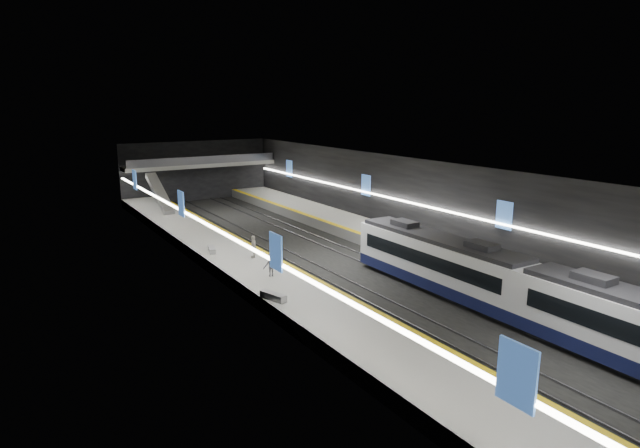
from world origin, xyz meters
TOP-DOWN VIEW (x-y plane):
  - ground at (0.00, 0.00)m, footprint 70.00×70.00m
  - ceiling at (0.00, 0.00)m, footprint 20.00×70.00m
  - wall_left at (-10.00, 0.00)m, footprint 0.04×70.00m
  - wall_right at (10.00, 0.00)m, footprint 0.04×70.00m
  - wall_back at (0.00, 35.00)m, footprint 20.00×0.04m
  - platform_left at (-7.50, 0.00)m, footprint 5.00×70.00m
  - tile_surface_left at (-7.50, 0.00)m, footprint 5.00×70.00m
  - tactile_strip_left at (-5.30, 0.00)m, footprint 0.60×70.00m
  - platform_right at (7.50, 0.00)m, footprint 5.00×70.00m
  - tile_surface_right at (7.50, 0.00)m, footprint 5.00×70.00m
  - tactile_strip_right at (5.30, 0.00)m, footprint 0.60×70.00m
  - rails at (-0.00, 0.00)m, footprint 6.52×70.00m
  - train at (2.50, -16.20)m, footprint 2.69×30.04m
  - ad_posters at (-0.00, 1.00)m, footprint 19.94×53.50m
  - cove_light_left at (-9.80, 0.00)m, footprint 0.25×68.60m
  - cove_light_right at (9.80, 0.00)m, footprint 0.25×68.60m
  - mezzanine_bridge at (0.00, 32.93)m, footprint 20.00×3.00m
  - escalator at (-7.50, 26.00)m, footprint 1.20×7.50m
  - bench_left_near at (-9.50, -6.69)m, footprint 1.08×1.99m
  - bench_left_far at (-8.88, 5.76)m, footprint 0.87×1.77m
  - bench_right_near at (9.50, -16.13)m, footprint 0.72×1.86m
  - bench_right_far at (9.50, 5.96)m, footprint 0.72×1.88m
  - passenger_right_a at (6.04, -14.03)m, footprint 0.39×0.58m
  - passenger_right_b at (6.35, -7.88)m, footprint 1.17×1.12m
  - passenger_left_a at (-6.61, 2.48)m, footprint 0.74×1.13m
  - passenger_left_b at (-7.54, -2.47)m, footprint 1.22×0.90m

SIDE VIEW (x-z plane):
  - ground at x=0.00m, z-range 0.00..0.00m
  - rails at x=0.00m, z-range 0.00..0.12m
  - platform_left at x=-7.50m, z-range 0.00..1.00m
  - platform_right at x=7.50m, z-range 0.00..1.00m
  - tile_surface_left at x=-7.50m, z-range 1.00..1.02m
  - tile_surface_right at x=7.50m, z-range 1.00..1.02m
  - tactile_strip_left at x=-5.30m, z-range 1.01..1.03m
  - tactile_strip_right at x=5.30m, z-range 1.01..1.03m
  - bench_left_far at x=-8.88m, z-range 1.00..1.42m
  - bench_right_near at x=9.50m, z-range 1.00..1.44m
  - bench_right_far at x=9.50m, z-range 1.00..1.45m
  - bench_left_near at x=-9.50m, z-range 1.00..1.47m
  - passenger_right_a at x=6.04m, z-range 1.00..2.57m
  - passenger_left_b at x=-7.54m, z-range 1.00..2.68m
  - passenger_left_a at x=-6.61m, z-range 1.00..2.78m
  - passenger_right_b at x=6.35m, z-range 1.00..2.90m
  - train at x=2.50m, z-range 0.40..4.00m
  - escalator at x=-7.50m, z-range 0.94..4.86m
  - cove_light_left at x=-9.80m, z-range 3.74..3.86m
  - cove_light_right at x=9.80m, z-range 3.74..3.86m
  - wall_left at x=-10.00m, z-range 0.00..8.00m
  - wall_right at x=10.00m, z-range 0.00..8.00m
  - wall_back at x=0.00m, z-range 0.00..8.00m
  - ad_posters at x=0.00m, z-range 3.40..5.60m
  - mezzanine_bridge at x=0.00m, z-range 4.29..5.79m
  - ceiling at x=0.00m, z-range 7.98..8.02m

